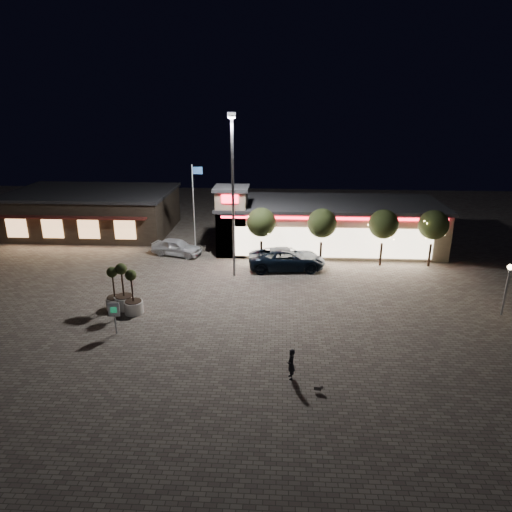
# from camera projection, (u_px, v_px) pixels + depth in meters

# --- Properties ---
(ground) EXTENTS (90.00, 90.00, 0.00)m
(ground) POSITION_uv_depth(u_px,v_px,m) (190.00, 321.00, 28.73)
(ground) COLOR slate
(ground) RESTS_ON ground
(retail_building) EXTENTS (20.40, 8.40, 6.10)m
(retail_building) POSITION_uv_depth(u_px,v_px,m) (323.00, 224.00, 42.42)
(retail_building) COLOR tan
(retail_building) RESTS_ON ground
(restaurant_building) EXTENTS (16.40, 11.00, 4.30)m
(restaurant_building) POSITION_uv_depth(u_px,v_px,m) (93.00, 211.00, 47.62)
(restaurant_building) COLOR #382D23
(restaurant_building) RESTS_ON ground
(floodlight_pole) EXTENTS (0.60, 0.40, 12.38)m
(floodlight_pole) POSITION_uv_depth(u_px,v_px,m) (233.00, 187.00, 33.88)
(floodlight_pole) COLOR gray
(floodlight_pole) RESTS_ON ground
(flagpole) EXTENTS (0.95, 0.10, 8.00)m
(flagpole) POSITION_uv_depth(u_px,v_px,m) (195.00, 202.00, 39.55)
(flagpole) COLOR white
(flagpole) RESTS_ON ground
(lamp_post_east) EXTENTS (0.36, 0.36, 3.48)m
(lamp_post_east) POSITION_uv_depth(u_px,v_px,m) (508.00, 280.00, 28.74)
(lamp_post_east) COLOR gray
(lamp_post_east) RESTS_ON ground
(string_tree_a) EXTENTS (2.42, 2.42, 4.79)m
(string_tree_a) POSITION_uv_depth(u_px,v_px,m) (261.00, 222.00, 37.73)
(string_tree_a) COLOR #332319
(string_tree_a) RESTS_ON ground
(string_tree_b) EXTENTS (2.42, 2.42, 4.79)m
(string_tree_b) POSITION_uv_depth(u_px,v_px,m) (322.00, 223.00, 37.46)
(string_tree_b) COLOR #332319
(string_tree_b) RESTS_ON ground
(string_tree_c) EXTENTS (2.42, 2.42, 4.79)m
(string_tree_c) POSITION_uv_depth(u_px,v_px,m) (384.00, 224.00, 37.19)
(string_tree_c) COLOR #332319
(string_tree_c) RESTS_ON ground
(string_tree_d) EXTENTS (2.42, 2.42, 4.79)m
(string_tree_d) POSITION_uv_depth(u_px,v_px,m) (434.00, 225.00, 36.98)
(string_tree_d) COLOR #332319
(string_tree_d) RESTS_ON ground
(pickup_truck) EXTENTS (6.49, 3.46, 1.74)m
(pickup_truck) POSITION_uv_depth(u_px,v_px,m) (287.00, 259.00, 37.26)
(pickup_truck) COLOR black
(pickup_truck) RESTS_ON ground
(white_sedan) EXTENTS (4.78, 2.86, 1.52)m
(white_sedan) POSITION_uv_depth(u_px,v_px,m) (177.00, 247.00, 40.56)
(white_sedan) COLOR silver
(white_sedan) RESTS_ON ground
(pedestrian) EXTENTS (0.49, 0.65, 1.61)m
(pedestrian) POSITION_uv_depth(u_px,v_px,m) (291.00, 364.00, 22.60)
(pedestrian) COLOR black
(pedestrian) RESTS_ON ground
(dog) EXTENTS (0.46, 0.18, 0.25)m
(dog) POSITION_uv_depth(u_px,v_px,m) (319.00, 388.00, 21.68)
(dog) COLOR #59514C
(dog) RESTS_ON ground
(planter_left) EXTENTS (1.30, 1.30, 3.20)m
(planter_left) POSITION_uv_depth(u_px,v_px,m) (124.00, 295.00, 30.14)
(planter_left) COLOR silver
(planter_left) RESTS_ON ground
(planter_mid) EXTENTS (1.20, 1.20, 2.96)m
(planter_mid) POSITION_uv_depth(u_px,v_px,m) (115.00, 296.00, 30.13)
(planter_mid) COLOR silver
(planter_mid) RESTS_ON ground
(planter_right) EXTENTS (1.23, 1.23, 3.02)m
(planter_right) POSITION_uv_depth(u_px,v_px,m) (133.00, 300.00, 29.49)
(planter_right) COLOR silver
(planter_right) RESTS_ON ground
(valet_sign) EXTENTS (0.67, 0.15, 2.02)m
(valet_sign) POSITION_uv_depth(u_px,v_px,m) (114.00, 312.00, 26.70)
(valet_sign) COLOR gray
(valet_sign) RESTS_ON ground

